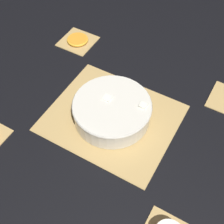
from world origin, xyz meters
TOP-DOWN VIEW (x-y plane):
  - ground_plane at (0.00, 0.00)m, footprint 6.00×6.00m
  - bamboo_mat_center at (0.00, 0.00)m, footprint 0.42×0.35m
  - coaster_mat_far_left at (-0.32, 0.27)m, footprint 0.13×0.13m
  - fruit_salad_bowl at (0.00, -0.00)m, footprint 0.26×0.26m
  - orange_slice_whole at (-0.32, 0.27)m, footprint 0.09×0.09m

SIDE VIEW (x-z plane):
  - ground_plane at x=0.00m, z-range 0.00..0.00m
  - coaster_mat_far_left at x=-0.32m, z-range 0.00..0.01m
  - bamboo_mat_center at x=0.00m, z-range 0.00..0.01m
  - orange_slice_whole at x=-0.32m, z-range 0.01..0.02m
  - fruit_salad_bowl at x=0.00m, z-range 0.01..0.08m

